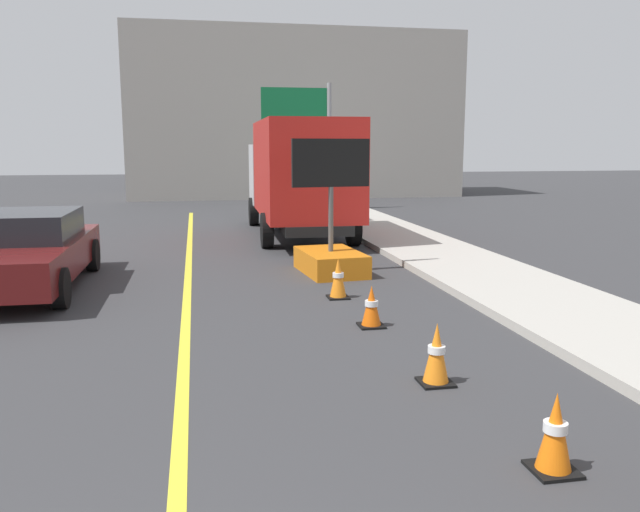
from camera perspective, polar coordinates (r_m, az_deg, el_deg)
sidewalk_curb at (r=9.61m, az=24.71°, el=-6.25°), size 2.39×48.00×0.14m
lane_center_stripe at (r=7.91m, az=-11.89°, el=-9.40°), size 0.14×36.00×0.01m
arrow_board_trailer at (r=13.15m, az=0.95°, el=0.56°), size 1.60×1.90×2.70m
box_truck at (r=18.51m, az=-1.83°, el=7.19°), size 2.63×7.60×3.22m
pickup_car at (r=12.82m, az=-24.58°, el=0.43°), size 2.09×4.90×1.38m
highway_guide_sign at (r=26.13m, az=-0.91°, el=11.55°), size 2.79×0.18×5.00m
far_building_block at (r=34.53m, az=-2.42°, el=12.16°), size 16.49×6.02×8.15m
traffic_cone_near_sign at (r=5.61m, az=19.95°, el=-14.43°), size 0.36×0.36×0.66m
traffic_cone_mid_lane at (r=7.20m, az=10.19°, el=-8.48°), size 0.36×0.36×0.68m
traffic_cone_far_lane at (r=9.31m, az=4.54°, el=-4.45°), size 0.36×0.36×0.60m
traffic_cone_curbside at (r=11.00m, az=1.61°, el=-1.95°), size 0.36×0.36×0.71m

